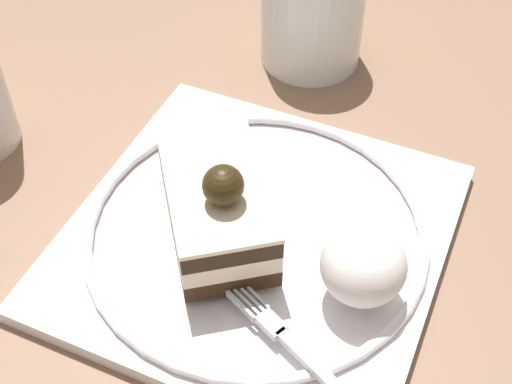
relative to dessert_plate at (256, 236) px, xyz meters
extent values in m
plane|color=#8A6851|center=(0.03, 0.02, -0.01)|extent=(2.40, 2.40, 0.00)
cube|color=white|center=(0.00, 0.00, 0.00)|extent=(0.27, 0.27, 0.01)
torus|color=white|center=(0.00, 0.00, 0.01)|extent=(0.25, 0.25, 0.01)
cube|color=#311C0D|center=(0.00, 0.02, 0.02)|extent=(0.12, 0.09, 0.01)
cube|color=#F6E3C7|center=(0.00, 0.02, 0.03)|extent=(0.12, 0.09, 0.01)
cube|color=black|center=(0.00, 0.02, 0.04)|extent=(0.12, 0.09, 0.01)
cube|color=#F8E4C1|center=(0.00, 0.02, 0.05)|extent=(0.12, 0.09, 0.00)
sphere|color=#302510|center=(-0.02, 0.01, 0.06)|extent=(0.02, 0.02, 0.02)
ellipsoid|color=white|center=(-0.04, -0.06, 0.03)|extent=(0.05, 0.05, 0.04)
cube|color=silver|center=(-0.10, -0.05, 0.01)|extent=(0.05, 0.06, 0.00)
cube|color=silver|center=(-0.07, -0.02, 0.01)|extent=(0.02, 0.02, 0.00)
cube|color=silver|center=(-0.05, -0.01, 0.01)|extent=(0.02, 0.02, 0.00)
cube|color=silver|center=(-0.05, 0.00, 0.01)|extent=(0.02, 0.02, 0.00)
cube|color=silver|center=(-0.06, 0.00, 0.01)|extent=(0.02, 0.02, 0.00)
cube|color=silver|center=(-0.06, 0.00, 0.01)|extent=(0.02, 0.02, 0.00)
cylinder|color=white|center=(0.20, -0.01, 0.04)|extent=(0.08, 0.08, 0.09)
cylinder|color=orange|center=(0.20, -0.01, 0.02)|extent=(0.07, 0.07, 0.05)
camera|label=1|loc=(-0.27, -0.05, 0.34)|focal=50.09mm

